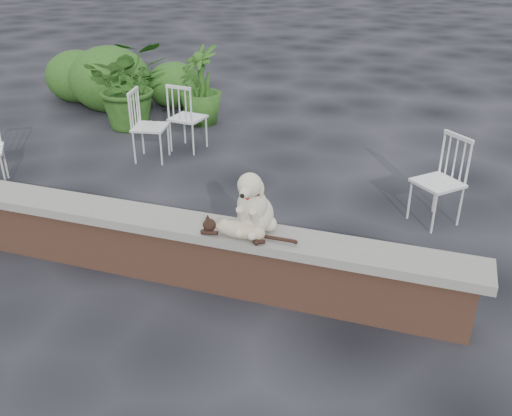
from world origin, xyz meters
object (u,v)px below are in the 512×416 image
(chair_c, at_px, (188,117))
(potted_plant_b, at_px, (201,85))
(cat, at_px, (240,229))
(chair_e, at_px, (150,126))
(potted_plant_a, at_px, (130,84))
(chair_d, at_px, (438,181))
(dog, at_px, (255,199))

(chair_c, height_order, potted_plant_b, potted_plant_b)
(cat, bearing_deg, chair_e, 133.53)
(potted_plant_a, bearing_deg, chair_c, -26.33)
(chair_d, bearing_deg, cat, -83.63)
(cat, xyz_separation_m, potted_plant_a, (-3.12, 3.69, 0.02))
(dog, distance_m, chair_d, 2.27)
(dog, bearing_deg, chair_d, 54.97)
(cat, bearing_deg, potted_plant_b, 120.41)
(chair_c, bearing_deg, chair_d, 167.58)
(chair_e, relative_size, chair_d, 1.00)
(chair_e, xyz_separation_m, chair_d, (3.65, -0.65, 0.00))
(dog, relative_size, potted_plant_a, 0.41)
(chair_c, distance_m, potted_plant_b, 1.18)
(chair_e, distance_m, potted_plant_b, 1.65)
(potted_plant_a, height_order, potted_plant_b, potted_plant_a)
(chair_e, distance_m, chair_c, 0.60)
(potted_plant_a, bearing_deg, dog, -47.83)
(dog, distance_m, cat, 0.26)
(chair_e, height_order, potted_plant_b, potted_plant_b)
(cat, distance_m, potted_plant_b, 4.75)
(cat, distance_m, potted_plant_a, 4.83)
(cat, relative_size, potted_plant_b, 0.77)
(chair_e, distance_m, potted_plant_a, 1.47)
(dog, relative_size, chair_e, 0.60)
(chair_e, height_order, chair_d, same)
(potted_plant_a, xyz_separation_m, potted_plant_b, (0.93, 0.52, -0.07))
(dog, bearing_deg, potted_plant_a, 135.10)
(dog, xyz_separation_m, potted_plant_a, (-3.20, 3.54, -0.18))
(cat, relative_size, chair_d, 0.99)
(chair_e, distance_m, chair_d, 3.71)
(potted_plant_a, bearing_deg, cat, -49.72)
(dog, xyz_separation_m, cat, (-0.08, -0.15, -0.20))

